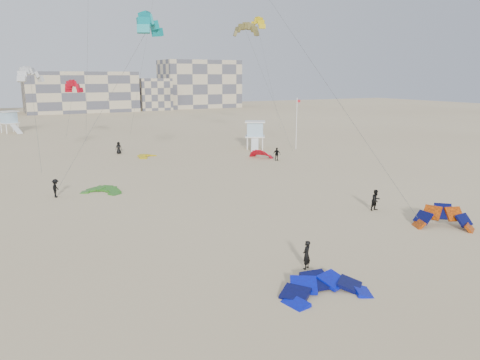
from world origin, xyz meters
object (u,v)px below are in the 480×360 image
kite_ground_orange (443,228)px  lifeguard_tower_near (255,135)px  kite_ground_blue (325,294)px  kitesurfer_main (306,255)px

kite_ground_orange → lifeguard_tower_near: bearing=122.7°
kite_ground_blue → kitesurfer_main: size_ratio=2.82×
kitesurfer_main → lifeguard_tower_near: lifeguard_tower_near is taller
kite_ground_orange → lifeguard_tower_near: 39.38m
kite_ground_orange → kitesurfer_main: 13.15m
kitesurfer_main → lifeguard_tower_near: 44.72m
kitesurfer_main → lifeguard_tower_near: bearing=-143.4°
kite_ground_orange → lifeguard_tower_near: lifeguard_tower_near is taller
lifeguard_tower_near → kite_ground_blue: bearing=-85.3°
kite_ground_blue → kite_ground_orange: size_ratio=1.15×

